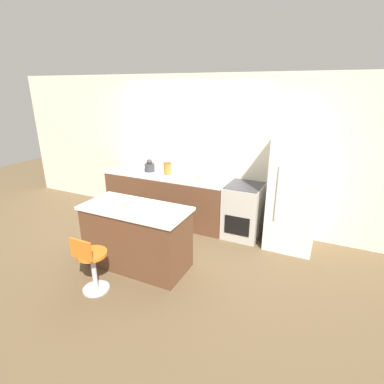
% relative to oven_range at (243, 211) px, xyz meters
% --- Properties ---
extents(ground_plane, '(14.00, 14.00, 0.00)m').
position_rel_oven_range_xyz_m(ground_plane, '(-1.11, -0.34, -0.44)').
color(ground_plane, brown).
extents(wall_back, '(8.00, 0.06, 2.60)m').
position_rel_oven_range_xyz_m(wall_back, '(-1.11, 0.35, 0.86)').
color(wall_back, beige).
rests_on(wall_back, ground_plane).
extents(back_counter, '(2.32, 0.64, 0.89)m').
position_rel_oven_range_xyz_m(back_counter, '(-1.46, 0.00, -0.00)').
color(back_counter, brown).
rests_on(back_counter, ground_plane).
extents(kitchen_island, '(1.46, 0.69, 0.88)m').
position_rel_oven_range_xyz_m(kitchen_island, '(-1.06, -1.51, -0.00)').
color(kitchen_island, brown).
rests_on(kitchen_island, ground_plane).
extents(oven_range, '(0.58, 0.65, 0.89)m').
position_rel_oven_range_xyz_m(oven_range, '(0.00, 0.00, 0.00)').
color(oven_range, '#B7B2A8').
rests_on(oven_range, ground_plane).
extents(refrigerator, '(0.71, 0.69, 1.81)m').
position_rel_oven_range_xyz_m(refrigerator, '(0.77, -0.01, 0.46)').
color(refrigerator, silver).
rests_on(refrigerator, ground_plane).
extents(stool_chair, '(0.36, 0.36, 0.77)m').
position_rel_oven_range_xyz_m(stool_chair, '(-1.22, -2.22, -0.07)').
color(stool_chair, '#B7B7BC').
rests_on(stool_chair, ground_plane).
extents(kettle, '(0.19, 0.19, 0.24)m').
position_rel_oven_range_xyz_m(kettle, '(-1.84, 0.05, 0.54)').
color(kettle, '#333338').
rests_on(kettle, back_counter).
extents(mixing_bowl, '(0.29, 0.29, 0.09)m').
position_rel_oven_range_xyz_m(mixing_bowl, '(-0.72, 0.05, 0.49)').
color(mixing_bowl, '#C1B28E').
rests_on(mixing_bowl, back_counter).
extents(canister_jar, '(0.15, 0.15, 0.21)m').
position_rel_oven_range_xyz_m(canister_jar, '(-1.46, 0.05, 0.55)').
color(canister_jar, '#9E6623').
rests_on(canister_jar, back_counter).
extents(fruit_bowl, '(0.25, 0.25, 0.06)m').
position_rel_oven_range_xyz_m(fruit_bowl, '(-1.10, -1.49, 0.47)').
color(fruit_bowl, '#C1B28E').
rests_on(fruit_bowl, kitchen_island).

